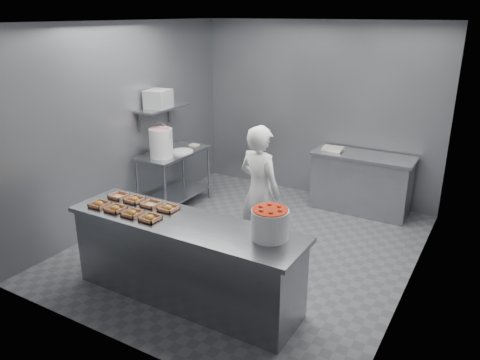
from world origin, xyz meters
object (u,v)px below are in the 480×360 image
tray_1 (115,209)px  worker (260,191)px  strawberry_tub (270,223)px  service_counter (185,260)px  tray_0 (99,204)px  tray_7 (168,208)px  prep_table (174,171)px  glaze_bucket (161,142)px  tray_2 (132,213)px  back_counter (361,183)px  tray_5 (134,200)px  tray_4 (119,196)px  tray_6 (151,204)px  tray_3 (150,218)px  appliance (158,99)px

tray_1 → worker: (0.99, 1.43, -0.09)m
tray_1 → strawberry_tub: bearing=8.6°
service_counter → tray_0: (-1.03, -0.15, 0.47)m
tray_7 → prep_table: bearing=126.6°
strawberry_tub → glaze_bucket: 2.96m
tray_1 → tray_2: same height
service_counter → glaze_bucket: glaze_bucket is taller
tray_0 → tray_2: 0.48m
worker → back_counter: bearing=-95.4°
tray_1 → tray_5: 0.30m
tray_0 → tray_1: same height
tray_0 → back_counter: bearing=60.4°
tray_4 → tray_0: bearing=-90.6°
tray_2 → service_counter: bearing=14.9°
prep_table → tray_2: 2.39m
tray_6 → worker: worker is taller
tray_5 → glaze_bucket: 1.71m
tray_3 → tray_5: bearing=148.4°
tray_5 → back_counter: bearing=61.4°
worker → tray_4: bearing=57.3°
tray_6 → tray_1: bearing=-129.4°
tray_0 → prep_table: bearing=106.4°
tray_5 → tray_6: (0.24, 0.00, -0.00)m
tray_2 → worker: bearing=62.5°
tray_1 → tray_4: bearing=128.7°
back_counter → tray_1: 3.83m
prep_table → glaze_bucket: bearing=-84.1°
tray_0 → glaze_bucket: size_ratio=0.36×
back_counter → tray_6: tray_6 is taller
tray_5 → appliance: bearing=120.8°
prep_table → back_counter: same height
tray_1 → strawberry_tub: strawberry_tub is taller
tray_6 → glaze_bucket: size_ratio=0.36×
tray_4 → strawberry_tub: strawberry_tub is taller
tray_4 → worker: (1.22, 1.14, -0.09)m
back_counter → appliance: 3.29m
service_counter → tray_3: size_ratio=13.88×
tray_4 → service_counter: bearing=-8.2°
back_counter → tray_7: size_ratio=8.01×
prep_table → appliance: appliance is taller
tray_2 → tray_3: (0.24, 0.00, 0.00)m
tray_2 → tray_3: size_ratio=1.00×
tray_3 → tray_7: same height
tray_3 → tray_5: size_ratio=1.00×
tray_2 → strawberry_tub: size_ratio=0.53×
appliance → tray_3: bearing=-61.5°
tray_3 → strawberry_tub: bearing=11.9°
tray_1 → tray_3: (0.48, 0.00, 0.00)m
tray_6 → service_counter: bearing=-15.0°
tray_4 → strawberry_tub: bearing=-1.1°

